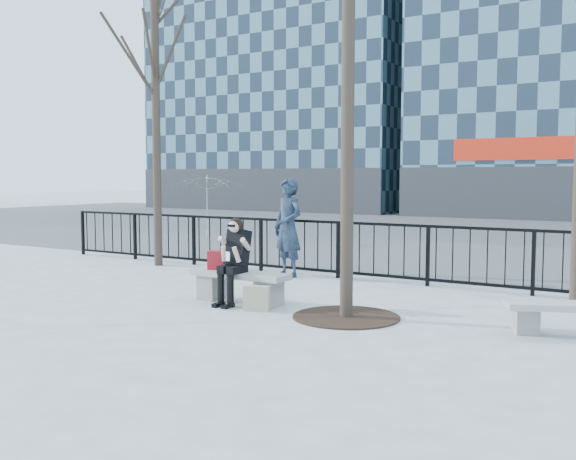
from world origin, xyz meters
The scene contains 13 objects.
ground centered at (0.00, 0.00, 0.00)m, with size 120.00×120.00×0.00m, color #969591.
street_surface centered at (0.00, 15.00, 0.00)m, with size 60.00×23.00×0.01m, color #474747.
railing centered at (0.00, 3.00, 0.55)m, with size 14.00×0.06×1.10m.
building_left centered at (-15.00, 27.00, 11.30)m, with size 16.20×10.20×22.60m.
tree_left centered at (-4.00, 2.50, 4.86)m, with size 2.80×2.80×6.50m.
tree_grate centered at (1.90, -0.10, 0.01)m, with size 1.50×1.50×0.02m, color black.
bench_main centered at (0.00, 0.00, 0.30)m, with size 1.65×0.46×0.49m.
bench_second centered at (4.70, 0.30, 0.27)m, with size 1.45×0.41×0.43m.
seated_woman centered at (0.00, -0.16, 0.67)m, with size 0.50×0.64×1.34m.
handbag centered at (-0.40, 0.02, 0.64)m, with size 0.36×0.17×0.30m, color maroon.
shopping_bag centered at (0.58, -0.37, 0.18)m, with size 0.39×0.14×0.37m, color #C7AC8D.
standing_man centered at (-0.72, 2.64, 0.97)m, with size 0.71×0.46×1.94m, color black.
vendor_umbrella centered at (-6.30, 7.09, 1.02)m, with size 2.22×2.27×2.04m, color yellow.
Camera 1 is at (5.79, -8.05, 1.97)m, focal length 40.00 mm.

